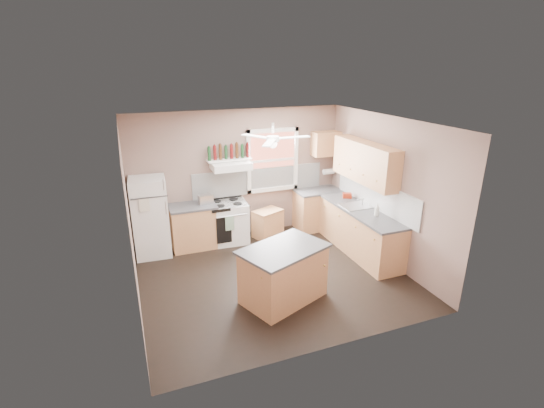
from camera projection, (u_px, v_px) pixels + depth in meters
name	position (u px, v px, depth m)	size (l,w,h in m)	color
floor	(273.00, 276.00, 6.98)	(4.50, 4.50, 0.00)	black
ceiling	(273.00, 123.00, 6.07)	(4.50, 4.50, 0.00)	white
wall_back	(238.00, 174.00, 8.30)	(4.50, 0.05, 2.70)	#7E6358
wall_right	(387.00, 190.00, 7.29)	(0.05, 4.00, 2.70)	#7E6358
wall_left	(128.00, 224.00, 5.76)	(0.05, 4.00, 2.70)	#7E6358
backsplash_back	(259.00, 181.00, 8.48)	(2.90, 0.03, 0.55)	white
backsplash_right	(375.00, 194.00, 7.60)	(0.03, 2.60, 0.55)	white
window_view	(272.00, 160.00, 8.43)	(1.00, 0.02, 1.20)	brown
window_frame	(273.00, 160.00, 8.41)	(1.16, 0.07, 1.36)	white
refrigerator	(151.00, 217.00, 7.55)	(0.66, 0.64, 1.55)	white
base_cabinet_left	(194.00, 227.00, 7.97)	(0.90, 0.60, 0.86)	#BA7A4D
counter_left	(192.00, 206.00, 7.82)	(0.92, 0.62, 0.04)	#414143
toaster	(206.00, 199.00, 7.88)	(0.28, 0.16, 0.18)	silver
stove	(228.00, 222.00, 8.21)	(0.79, 0.64, 0.86)	white
range_hood	(231.00, 166.00, 7.89)	(0.78, 0.50, 0.14)	white
bottle_shelf	(229.00, 160.00, 7.96)	(0.90, 0.26, 0.03)	white
cart	(268.00, 223.00, 8.49)	(0.60, 0.40, 0.60)	#BA7A4D
base_cabinet_corner	(318.00, 210.00, 8.92)	(1.00, 0.60, 0.86)	#BA7A4D
base_cabinet_right	(359.00, 232.00, 7.76)	(0.60, 2.20, 0.86)	#BA7A4D
counter_corner	(319.00, 191.00, 8.77)	(1.02, 0.62, 0.04)	#414143
counter_right	(361.00, 210.00, 7.60)	(0.62, 2.22, 0.04)	#414143
sink	(355.00, 206.00, 7.77)	(0.55, 0.45, 0.03)	silver
faucet	(362.00, 202.00, 7.80)	(0.03, 0.03, 0.14)	silver
upper_cabinet_right	(365.00, 162.00, 7.52)	(0.33, 1.80, 0.76)	#BA7A4D
upper_cabinet_corner	(326.00, 144.00, 8.60)	(0.60, 0.33, 0.52)	#BA7A4D
paper_towel	(329.00, 172.00, 8.89)	(0.12, 0.12, 0.26)	white
island	(283.00, 275.00, 6.18)	(1.24, 0.78, 0.86)	#BA7A4D
island_top	(284.00, 249.00, 6.03)	(1.31, 0.86, 0.04)	#414143
ceiling_fan_hub	(273.00, 139.00, 6.15)	(0.20, 0.20, 0.08)	white
soap_bottle	(377.00, 210.00, 7.24)	(0.09, 0.09, 0.24)	silver
red_caddy	(347.00, 195.00, 8.24)	(0.18, 0.12, 0.10)	#A3250E
wine_bottles	(229.00, 152.00, 7.91)	(0.86, 0.06, 0.31)	#143819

